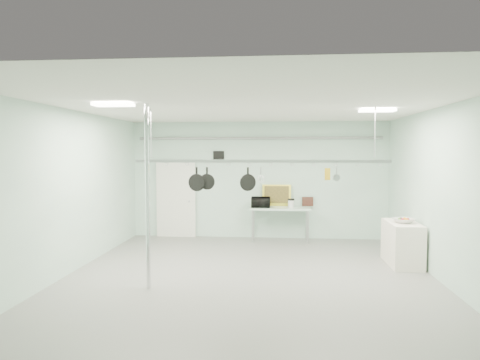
# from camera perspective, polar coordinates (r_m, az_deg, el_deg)

# --- Properties ---
(floor) EXTENTS (8.00, 8.00, 0.00)m
(floor) POSITION_cam_1_polar(r_m,az_deg,el_deg) (8.12, 1.13, -13.24)
(floor) COLOR gray
(floor) RESTS_ON ground
(ceiling) EXTENTS (7.00, 8.00, 0.02)m
(ceiling) POSITION_cam_1_polar(r_m,az_deg,el_deg) (7.81, 1.16, 9.76)
(ceiling) COLOR silver
(ceiling) RESTS_ON back_wall
(back_wall) EXTENTS (7.00, 0.02, 3.20)m
(back_wall) POSITION_cam_1_polar(r_m,az_deg,el_deg) (11.77, 2.47, -0.01)
(back_wall) COLOR silver
(back_wall) RESTS_ON floor
(right_wall) EXTENTS (0.02, 8.00, 3.20)m
(right_wall) POSITION_cam_1_polar(r_m,az_deg,el_deg) (8.33, 25.87, -1.94)
(right_wall) COLOR silver
(right_wall) RESTS_ON floor
(door) EXTENTS (1.10, 0.10, 2.20)m
(door) POSITION_cam_1_polar(r_m,az_deg,el_deg) (12.10, -8.50, -2.57)
(door) COLOR silver
(door) RESTS_ON floor
(wall_vent) EXTENTS (0.30, 0.04, 0.30)m
(wall_vent) POSITION_cam_1_polar(r_m,az_deg,el_deg) (11.83, -2.86, 3.15)
(wall_vent) COLOR black
(wall_vent) RESTS_ON back_wall
(conduit_pipe) EXTENTS (6.60, 0.07, 0.07)m
(conduit_pipe) POSITION_cam_1_polar(r_m,az_deg,el_deg) (11.67, 2.47, 5.60)
(conduit_pipe) COLOR gray
(conduit_pipe) RESTS_ON back_wall
(chrome_pole) EXTENTS (0.08, 0.08, 3.20)m
(chrome_pole) POSITION_cam_1_polar(r_m,az_deg,el_deg) (7.53, -12.21, -2.22)
(chrome_pole) COLOR silver
(chrome_pole) RESTS_ON floor
(prep_table) EXTENTS (1.60, 0.70, 0.91)m
(prep_table) POSITION_cam_1_polar(r_m,az_deg,el_deg) (11.45, 5.38, -3.99)
(prep_table) COLOR silver
(prep_table) RESTS_ON floor
(side_cabinet) EXTENTS (0.60, 1.20, 0.90)m
(side_cabinet) POSITION_cam_1_polar(r_m,az_deg,el_deg) (9.71, 20.82, -7.92)
(side_cabinet) COLOR white
(side_cabinet) RESTS_ON floor
(pot_rack) EXTENTS (4.80, 0.06, 1.00)m
(pot_rack) POSITION_cam_1_polar(r_m,az_deg,el_deg) (8.05, 2.72, 2.73)
(pot_rack) COLOR #B7B7BC
(pot_rack) RESTS_ON ceiling
(light_panel_left) EXTENTS (0.65, 0.30, 0.05)m
(light_panel_left) POSITION_cam_1_polar(r_m,az_deg,el_deg) (7.51, -16.54, 9.62)
(light_panel_left) COLOR white
(light_panel_left) RESTS_ON ceiling
(light_panel_right) EXTENTS (0.65, 0.30, 0.05)m
(light_panel_right) POSITION_cam_1_polar(r_m,az_deg,el_deg) (8.59, 17.83, 8.84)
(light_panel_right) COLOR white
(light_panel_right) RESTS_ON ceiling
(microwave) EXTENTS (0.50, 0.34, 0.28)m
(microwave) POSITION_cam_1_polar(r_m,az_deg,el_deg) (11.36, 2.79, -2.97)
(microwave) COLOR black
(microwave) RESTS_ON prep_table
(coffee_canister) EXTENTS (0.20, 0.20, 0.20)m
(coffee_canister) POSITION_cam_1_polar(r_m,az_deg,el_deg) (11.36, 6.82, -3.19)
(coffee_canister) COLOR silver
(coffee_canister) RESTS_ON prep_table
(painting_large) EXTENTS (0.78, 0.13, 0.58)m
(painting_large) POSITION_cam_1_polar(r_m,az_deg,el_deg) (11.71, 4.91, -2.03)
(painting_large) COLOR yellow
(painting_large) RESTS_ON prep_table
(painting_small) EXTENTS (0.30, 0.10, 0.25)m
(painting_small) POSITION_cam_1_polar(r_m,az_deg,el_deg) (11.75, 9.01, -2.85)
(painting_small) COLOR #381B13
(painting_small) RESTS_ON prep_table
(fruit_bowl) EXTENTS (0.53, 0.53, 0.10)m
(fruit_bowl) POSITION_cam_1_polar(r_m,az_deg,el_deg) (9.52, 20.97, -5.09)
(fruit_bowl) COLOR silver
(fruit_bowl) RESTS_ON side_cabinet
(skillet_left) EXTENTS (0.34, 0.12, 0.45)m
(skillet_left) POSITION_cam_1_polar(r_m,az_deg,el_deg) (8.21, -5.80, 0.15)
(skillet_left) COLOR black
(skillet_left) RESTS_ON pot_rack
(skillet_mid) EXTENTS (0.30, 0.09, 0.42)m
(skillet_mid) POSITION_cam_1_polar(r_m,az_deg,el_deg) (8.17, -4.42, 0.24)
(skillet_mid) COLOR black
(skillet_mid) RESTS_ON pot_rack
(skillet_right) EXTENTS (0.31, 0.19, 0.44)m
(skillet_right) POSITION_cam_1_polar(r_m,az_deg,el_deg) (8.08, 1.06, 0.15)
(skillet_right) COLOR black
(skillet_right) RESTS_ON pot_rack
(whisk) EXTENTS (0.15, 0.15, 0.29)m
(whisk) POSITION_cam_1_polar(r_m,az_deg,el_deg) (8.06, 2.79, 0.68)
(whisk) COLOR #BBBAC0
(whisk) RESTS_ON pot_rack
(grater) EXTENTS (0.10, 0.04, 0.24)m
(grater) POSITION_cam_1_polar(r_m,az_deg,el_deg) (8.11, 11.58, 0.79)
(grater) COLOR orange
(grater) RESTS_ON pot_rack
(saucepan) EXTENTS (0.14, 0.09, 0.24)m
(saucepan) POSITION_cam_1_polar(r_m,az_deg,el_deg) (8.13, 12.75, 0.78)
(saucepan) COLOR #ACADB1
(saucepan) RESTS_ON pot_rack
(fruit_cluster) EXTENTS (0.24, 0.24, 0.09)m
(fruit_cluster) POSITION_cam_1_polar(r_m,az_deg,el_deg) (9.52, 20.98, -4.85)
(fruit_cluster) COLOR #AA0F22
(fruit_cluster) RESTS_ON fruit_bowl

